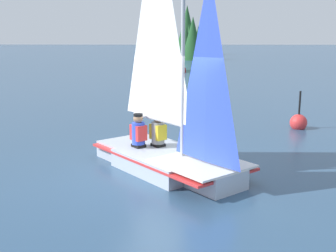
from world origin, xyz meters
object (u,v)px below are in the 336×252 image
Objects in this scene: sailor_crew at (138,137)px; motorboat_distant at (171,66)px; sailor_helm at (158,136)px; buoy_marker at (298,122)px; sailboat_main at (168,135)px.

sailor_crew reaches higher than motorboat_distant.
buoy_marker reaches higher than sailor_helm.
buoy_marker is (-4.32, 4.03, -0.58)m from sailboat_main.
sailor_crew is at bearing -119.56° from sailor_helm.
sailor_helm is at bearing 163.54° from sailboat_main.
sailor_crew is at bearing -9.97° from motorboat_distant.
motorboat_distant is 3.95× the size of buoy_marker.
sailboat_main reaches higher than motorboat_distant.
sailboat_main reaches higher than sailor_helm.
sailboat_main is at bearing 15.18° from sailor_crew.
sailboat_main is at bearing -16.46° from sailor_helm.
sailor_helm is 26.28m from motorboat_distant.
buoy_marker is (22.52, 4.48, -0.17)m from motorboat_distant.
sailor_helm and sailor_crew have the same top height.
sailor_crew is 26.37m from motorboat_distant.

